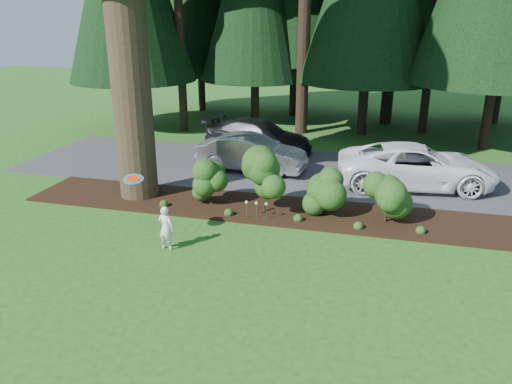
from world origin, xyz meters
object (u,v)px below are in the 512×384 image
at_px(car_dark_suv, 259,136).
at_px(child, 166,228).
at_px(car_white_suv, 416,166).
at_px(frisbee, 133,179).
at_px(car_silver_wagon, 251,153).

height_order(car_dark_suv, child, car_dark_suv).
height_order(car_white_suv, child, car_white_suv).
relative_size(car_white_suv, car_dark_suv, 1.12).
relative_size(car_white_suv, frisbee, 10.09).
distance_m(car_white_suv, frisbee, 9.85).
bearing_deg(car_silver_wagon, car_dark_suv, 13.25).
bearing_deg(frisbee, child, -9.87).
bearing_deg(frisbee, car_white_suv, 42.07).
bearing_deg(car_silver_wagon, car_white_suv, -89.11).
xyz_separation_m(child, frisbee, (-0.89, 0.16, 1.19)).
bearing_deg(car_white_suv, car_silver_wagon, 78.56).
relative_size(child, frisbee, 2.21).
distance_m(car_silver_wagon, child, 7.10).
distance_m(car_dark_suv, frisbee, 9.81).
bearing_deg(car_silver_wagon, frisbee, 174.35).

